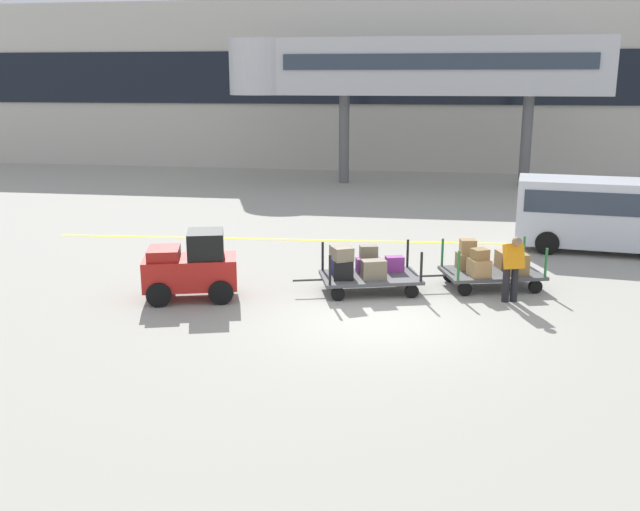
# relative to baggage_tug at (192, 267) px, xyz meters

# --- Properties ---
(ground_plane) EXTENTS (120.00, 120.00, 0.00)m
(ground_plane) POSITION_rel_baggage_tug_xyz_m (4.34, -0.79, -0.75)
(ground_plane) COLOR #9E9B91
(apron_lead_line) EXTENTS (16.77, 1.47, 0.01)m
(apron_lead_line) POSITION_rel_baggage_tug_xyz_m (1.88, 6.44, -0.75)
(apron_lead_line) COLOR yellow
(apron_lead_line) RESTS_ON ground_plane
(terminal_building) EXTENTS (60.53, 2.51, 9.11)m
(terminal_building) POSITION_rel_baggage_tug_xyz_m (4.34, 25.20, 3.81)
(terminal_building) COLOR #BCB7AD
(terminal_building) RESTS_ON ground_plane
(jet_bridge) EXTENTS (17.59, 3.00, 6.79)m
(jet_bridge) POSITION_rel_baggage_tug_xyz_m (3.55, 19.21, 4.68)
(jet_bridge) COLOR #B7B7BC
(jet_bridge) RESTS_ON ground_plane
(baggage_tug) EXTENTS (2.33, 1.72, 1.58)m
(baggage_tug) POSITION_rel_baggage_tug_xyz_m (0.00, 0.00, 0.00)
(baggage_tug) COLOR red
(baggage_tug) RESTS_ON ground_plane
(baggage_cart_lead) EXTENTS (3.08, 2.00, 1.16)m
(baggage_cart_lead) POSITION_rel_baggage_tug_xyz_m (3.86, 1.18, -0.21)
(baggage_cart_lead) COLOR #4C4C4F
(baggage_cart_lead) RESTS_ON ground_plane
(baggage_cart_middle) EXTENTS (3.08, 2.00, 1.13)m
(baggage_cart_middle) POSITION_rel_baggage_tug_xyz_m (6.84, 2.03, -0.22)
(baggage_cart_middle) COLOR #4C4C4F
(baggage_cart_middle) RESTS_ON ground_plane
(baggage_handler) EXTENTS (0.50, 0.52, 1.56)m
(baggage_handler) POSITION_rel_baggage_tug_xyz_m (7.22, 0.86, 0.11)
(baggage_handler) COLOR black
(baggage_handler) RESTS_ON ground_plane
(shuttle_van) EXTENTS (5.01, 2.50, 2.10)m
(shuttle_van) POSITION_rel_baggage_tug_xyz_m (10.28, 6.42, 0.48)
(shuttle_van) COLOR silver
(shuttle_van) RESTS_ON ground_plane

